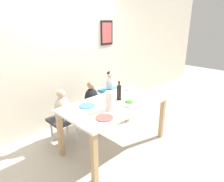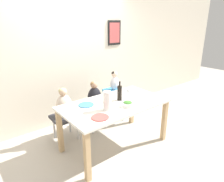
% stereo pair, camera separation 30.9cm
% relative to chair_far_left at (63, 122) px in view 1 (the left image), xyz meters
% --- Properties ---
extents(ground_plane, '(14.00, 14.00, 0.00)m').
position_rel_chair_far_left_xyz_m(ground_plane, '(0.54, -0.68, -0.37)').
color(ground_plane, '#BCB2A3').
extents(wall_back, '(10.00, 0.09, 2.70)m').
position_rel_chair_far_left_xyz_m(wall_back, '(0.54, 0.62, 0.98)').
color(wall_back, beige).
rests_on(wall_back, ground_plane).
extents(dining_table, '(1.66, 0.91, 0.76)m').
position_rel_chair_far_left_xyz_m(dining_table, '(0.54, -0.68, 0.29)').
color(dining_table, silver).
rests_on(dining_table, ground_plane).
extents(chair_far_left, '(0.43, 0.40, 0.44)m').
position_rel_chair_far_left_xyz_m(chair_far_left, '(0.00, 0.00, 0.00)').
color(chair_far_left, silver).
rests_on(chair_far_left, ground_plane).
extents(chair_far_center, '(0.43, 0.40, 0.44)m').
position_rel_chair_far_left_xyz_m(chair_far_center, '(0.61, 0.00, 0.00)').
color(chair_far_center, silver).
rests_on(chair_far_center, ground_plane).
extents(chair_right_highchair, '(0.37, 0.34, 0.68)m').
position_rel_chair_far_left_xyz_m(chair_right_highchair, '(1.09, 0.00, 0.17)').
color(chair_right_highchair, silver).
rests_on(chair_right_highchair, ground_plane).
extents(person_child_left, '(0.27, 0.20, 0.50)m').
position_rel_chair_far_left_xyz_m(person_child_left, '(0.00, 0.00, 0.30)').
color(person_child_left, beige).
rests_on(person_child_left, chair_far_left).
extents(person_child_center, '(0.27, 0.20, 0.50)m').
position_rel_chair_far_left_xyz_m(person_child_center, '(0.61, 0.00, 0.30)').
color(person_child_center, black).
rests_on(person_child_center, chair_far_center).
extents(person_baby_right, '(0.19, 0.14, 0.37)m').
position_rel_chair_far_left_xyz_m(person_baby_right, '(1.09, 0.00, 0.49)').
color(person_baby_right, silver).
rests_on(person_baby_right, chair_right_highchair).
extents(wine_bottle, '(0.07, 0.07, 0.31)m').
position_rel_chair_far_left_xyz_m(wine_bottle, '(0.68, -0.63, 0.51)').
color(wine_bottle, black).
rests_on(wine_bottle, dining_table).
extents(paper_towel_roll, '(0.12, 0.12, 0.28)m').
position_rel_chair_far_left_xyz_m(paper_towel_roll, '(0.30, -0.81, 0.52)').
color(paper_towel_roll, white).
rests_on(paper_towel_roll, dining_table).
extents(wine_glass_near, '(0.07, 0.07, 0.18)m').
position_rel_chair_far_left_xyz_m(wine_glass_near, '(0.83, -0.69, 0.52)').
color(wine_glass_near, white).
rests_on(wine_glass_near, dining_table).
extents(wine_glass_far, '(0.07, 0.07, 0.18)m').
position_rel_chair_far_left_xyz_m(wine_glass_far, '(0.51, -0.58, 0.52)').
color(wine_glass_far, white).
rests_on(wine_glass_far, dining_table).
extents(salad_bowl_large, '(0.16, 0.16, 0.09)m').
position_rel_chair_far_left_xyz_m(salad_bowl_large, '(0.60, -0.91, 0.43)').
color(salad_bowl_large, white).
rests_on(salad_bowl_large, dining_table).
extents(dinner_plate_front_left, '(0.24, 0.24, 0.01)m').
position_rel_chair_far_left_xyz_m(dinner_plate_front_left, '(0.07, -0.95, 0.39)').
color(dinner_plate_front_left, '#D14C47').
rests_on(dinner_plate_front_left, dining_table).
extents(dinner_plate_back_left, '(0.24, 0.24, 0.01)m').
position_rel_chair_far_left_xyz_m(dinner_plate_back_left, '(0.15, -0.48, 0.39)').
color(dinner_plate_back_left, teal).
rests_on(dinner_plate_back_left, dining_table).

